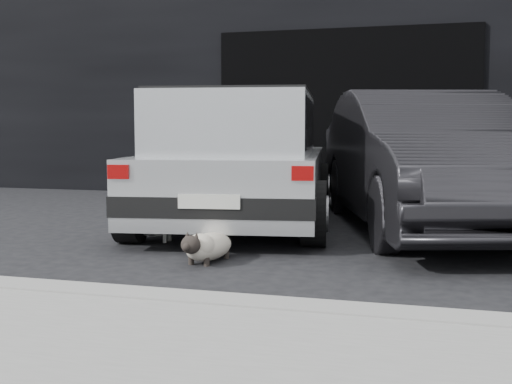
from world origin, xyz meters
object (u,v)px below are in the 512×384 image
(second_car, at_px, (425,160))
(silver_hatchback, at_px, (241,153))
(cat_siamese, at_px, (206,247))
(cat_white, at_px, (156,225))

(second_car, bearing_deg, silver_hatchback, 166.25)
(second_car, distance_m, cat_siamese, 2.82)
(second_car, height_order, cat_white, second_car)
(cat_siamese, bearing_deg, silver_hatchback, -71.12)
(silver_hatchback, distance_m, cat_siamese, 2.24)
(silver_hatchback, bearing_deg, second_car, -6.16)
(second_car, height_order, cat_siamese, second_car)
(second_car, xyz_separation_m, cat_white, (-2.44, -1.40, -0.58))
(cat_siamese, distance_m, cat_white, 1.12)
(cat_white, bearing_deg, second_car, 118.00)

